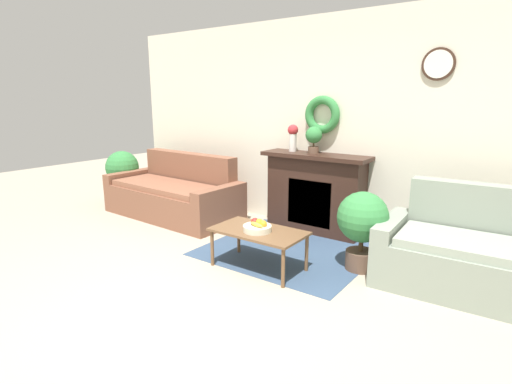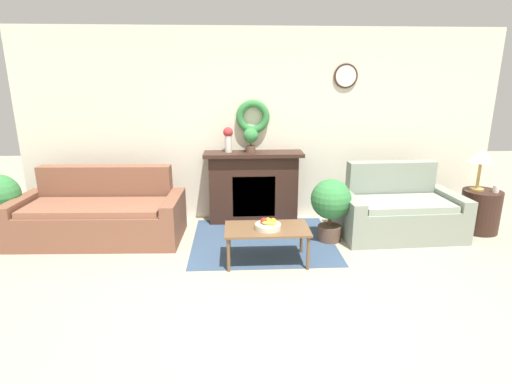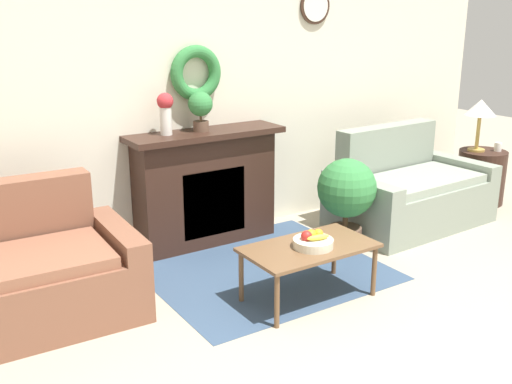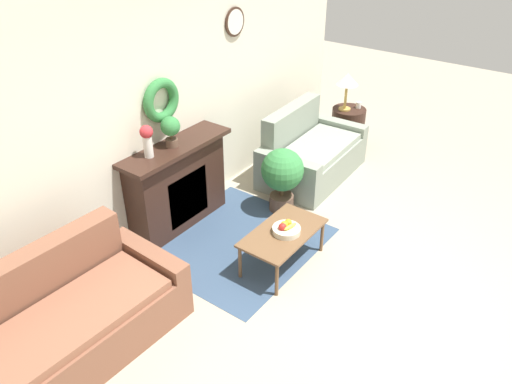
% 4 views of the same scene
% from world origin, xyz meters
% --- Properties ---
extents(ground_plane, '(16.00, 16.00, 0.00)m').
position_xyz_m(ground_plane, '(0.00, 0.00, 0.00)').
color(ground_plane, '#9E937F').
extents(floor_rug, '(1.80, 1.63, 0.01)m').
position_xyz_m(floor_rug, '(-0.04, 1.77, 0.00)').
color(floor_rug, '#334760').
rests_on(floor_rug, ground_plane).
extents(wall_back, '(6.80, 0.17, 2.70)m').
position_xyz_m(wall_back, '(0.00, 2.75, 1.35)').
color(wall_back, beige).
rests_on(wall_back, ground_plane).
extents(fireplace, '(1.39, 0.41, 1.02)m').
position_xyz_m(fireplace, '(-0.12, 2.54, 0.52)').
color(fireplace, '#331E16').
rests_on(fireplace, ground_plane).
extents(couch_left, '(2.12, 1.00, 0.90)m').
position_xyz_m(couch_left, '(-2.13, 1.98, 0.31)').
color(couch_left, brown).
rests_on(couch_left, ground_plane).
extents(loveseat_right, '(1.58, 0.96, 0.93)m').
position_xyz_m(loveseat_right, '(1.77, 1.92, 0.31)').
color(loveseat_right, gray).
rests_on(loveseat_right, ground_plane).
extents(coffee_table, '(0.94, 0.53, 0.41)m').
position_xyz_m(coffee_table, '(-0.04, 1.16, 0.37)').
color(coffee_table, brown).
rests_on(coffee_table, ground_plane).
extents(fruit_bowl, '(0.29, 0.29, 0.12)m').
position_xyz_m(fruit_bowl, '(-0.03, 1.13, 0.45)').
color(fruit_bowl, beige).
rests_on(fruit_bowl, coffee_table).
extents(side_table_by_loveseat, '(0.50, 0.50, 0.57)m').
position_xyz_m(side_table_by_loveseat, '(2.93, 1.96, 0.29)').
color(side_table_by_loveseat, '#331E16').
rests_on(side_table_by_loveseat, ground_plane).
extents(table_lamp, '(0.32, 0.32, 0.55)m').
position_xyz_m(table_lamp, '(2.87, 2.01, 1.01)').
color(table_lamp, '#B28E42').
rests_on(table_lamp, side_table_by_loveseat).
extents(mug, '(0.08, 0.08, 0.09)m').
position_xyz_m(mug, '(3.04, 1.87, 0.62)').
color(mug, silver).
rests_on(mug, side_table_by_loveseat).
extents(vase_on_mantel_left, '(0.14, 0.14, 0.35)m').
position_xyz_m(vase_on_mantel_left, '(-0.47, 2.55, 1.23)').
color(vase_on_mantel_left, silver).
rests_on(vase_on_mantel_left, fireplace).
extents(potted_plant_on_mantel, '(0.21, 0.21, 0.34)m').
position_xyz_m(potted_plant_on_mantel, '(-0.16, 2.53, 1.23)').
color(potted_plant_on_mantel, brown).
rests_on(potted_plant_on_mantel, fireplace).
extents(potted_plant_floor_by_loveseat, '(0.51, 0.51, 0.81)m').
position_xyz_m(potted_plant_floor_by_loveseat, '(0.82, 1.75, 0.50)').
color(potted_plant_floor_by_loveseat, brown).
rests_on(potted_plant_floor_by_loveseat, ground_plane).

